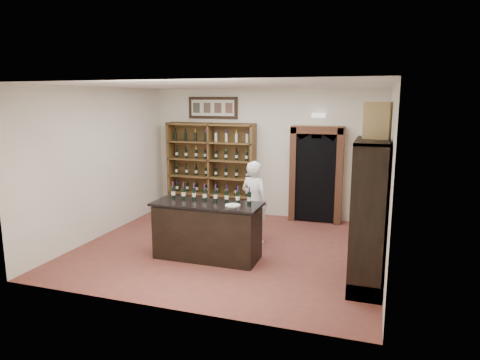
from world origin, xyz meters
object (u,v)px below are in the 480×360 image
Objects in this scene: side_cabinet at (370,238)px; counter_bottle_0 at (173,192)px; wine_crate at (377,121)px; wine_shelf at (212,168)px; shopkeeper at (254,202)px; tasting_counter at (207,231)px.

counter_bottle_0 is at bearing 172.59° from side_cabinet.
counter_bottle_0 is at bearing -170.96° from wine_crate.
counter_bottle_0 is at bearing -82.23° from wine_shelf.
shopkeeper is (-2.19, 1.37, 0.05)m from side_cabinet.
shopkeeper is at bearing -48.61° from wine_shelf.
counter_bottle_0 reaches higher than tasting_counter.
shopkeeper is at bearing 36.28° from counter_bottle_0.
wine_crate reaches higher than counter_bottle_0.
wine_shelf is 1.17× the size of tasting_counter.
tasting_counter is 1.24m from shopkeeper.
side_cabinet is at bearing -77.88° from wine_crate.
counter_bottle_0 is 0.14× the size of side_cabinet.
shopkeeper is (1.64, -1.86, -0.30)m from wine_shelf.
wine_crate reaches higher than shopkeeper.
wine_shelf is at bearing 139.79° from side_cabinet.
wine_crate reaches higher than wine_shelf.
side_cabinet reaches higher than shopkeeper.
side_cabinet is at bearing -6.28° from tasting_counter.
wine_crate is (3.83, -3.14, 1.36)m from wine_shelf.
tasting_counter is 0.96m from counter_bottle_0.
tasting_counter is at bearing 83.83° from shopkeeper.
wine_crate is (2.73, -0.21, 1.97)m from tasting_counter.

